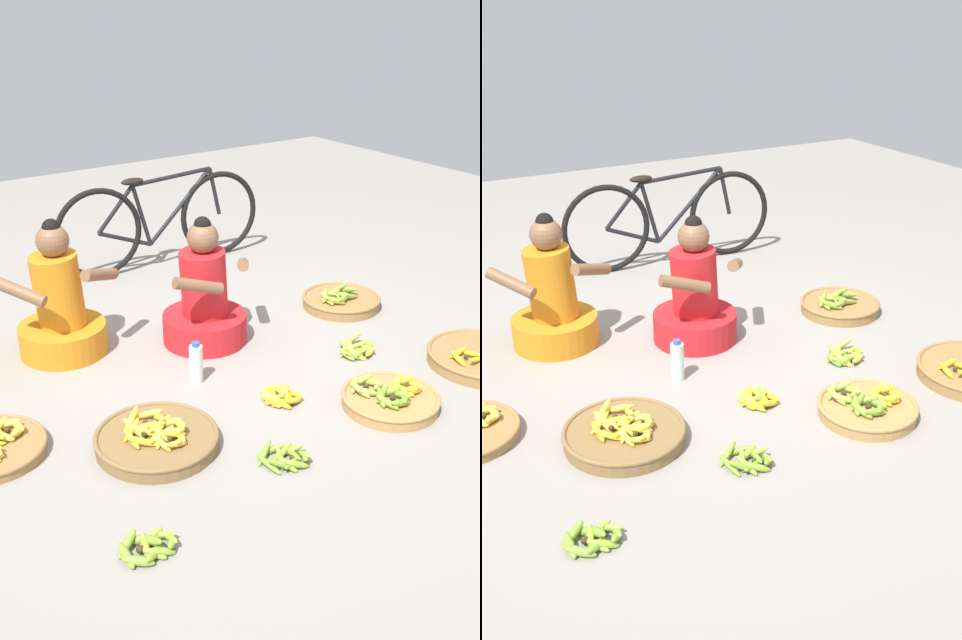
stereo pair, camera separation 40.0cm
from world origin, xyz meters
TOP-DOWN VIEW (x-y plane):
  - ground_plane at (0.00, 0.00)m, footprint 10.00×10.00m
  - vendor_woman_front at (0.09, 0.30)m, footprint 0.69×0.52m
  - vendor_woman_behind at (-0.69, 0.66)m, footprint 0.75×0.52m
  - bicycle_leaning at (0.54, 1.62)m, footprint 1.70×0.19m
  - banana_basket_front_center at (-0.73, -0.54)m, footprint 0.60×0.60m
  - banana_basket_back_right at (0.45, -0.93)m, footprint 0.52×0.52m
  - banana_basket_near_bicycle at (1.13, 0.19)m, footprint 0.54×0.54m
  - loose_bananas_near_vendor at (-1.11, -1.15)m, footprint 0.27×0.21m
  - loose_bananas_back_left at (-0.30, -1.00)m, footprint 0.26×0.25m
  - loose_bananas_front_left at (0.01, -0.54)m, footprint 0.22×0.24m
  - loose_bananas_back_center at (0.73, -0.38)m, footprint 0.27×0.26m
  - water_bottle at (-0.24, -0.11)m, footprint 0.08×0.08m

SIDE VIEW (x-z plane):
  - ground_plane at x=0.00m, z-range 0.00..0.00m
  - loose_bananas_near_vendor at x=-1.11m, z-range -0.02..0.07m
  - loose_bananas_front_left at x=0.01m, z-range -0.01..0.07m
  - loose_bananas_back_left at x=-0.30m, z-range -0.02..0.08m
  - loose_bananas_back_center at x=0.73m, z-range -0.02..0.07m
  - banana_basket_back_right at x=0.45m, z-range -0.02..0.12m
  - banana_basket_near_bicycle at x=1.13m, z-range -0.03..0.12m
  - banana_basket_front_center at x=-0.73m, z-range -0.03..0.12m
  - water_bottle at x=-0.24m, z-range -0.01..0.24m
  - vendor_woman_front at x=0.09m, z-range -0.14..0.66m
  - vendor_woman_behind at x=-0.69m, z-range -0.15..0.68m
  - bicycle_leaning at x=0.54m, z-range -0.01..0.73m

